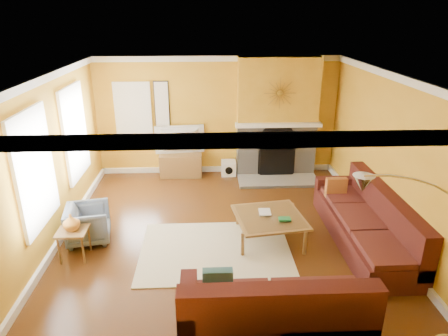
{
  "coord_description": "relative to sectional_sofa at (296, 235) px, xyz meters",
  "views": [
    {
      "loc": [
        -0.27,
        -5.97,
        3.59
      ],
      "look_at": [
        0.03,
        0.4,
        1.09
      ],
      "focal_mm": 32.0,
      "sensor_mm": 36.0,
      "label": 1
    }
  ],
  "objects": [
    {
      "name": "floor",
      "position": [
        -1.07,
        0.8,
        -0.46
      ],
      "size": [
        5.5,
        6.0,
        0.02
      ],
      "primitive_type": "cube",
      "color": "#5D3313",
      "rests_on": "ground"
    },
    {
      "name": "ceiling",
      "position": [
        -1.07,
        0.8,
        2.26
      ],
      "size": [
        5.5,
        6.0,
        0.02
      ],
      "primitive_type": "cube",
      "color": "white",
      "rests_on": "ground"
    },
    {
      "name": "wall_back",
      "position": [
        -1.07,
        3.81,
        0.9
      ],
      "size": [
        5.5,
        0.02,
        2.7
      ],
      "primitive_type": "cube",
      "color": "gold",
      "rests_on": "ground"
    },
    {
      "name": "wall_front",
      "position": [
        -1.07,
        -2.21,
        0.9
      ],
      "size": [
        5.5,
        0.02,
        2.7
      ],
      "primitive_type": "cube",
      "color": "gold",
      "rests_on": "ground"
    },
    {
      "name": "wall_left",
      "position": [
        -3.83,
        0.8,
        0.9
      ],
      "size": [
        0.02,
        6.0,
        2.7
      ],
      "primitive_type": "cube",
      "color": "gold",
      "rests_on": "ground"
    },
    {
      "name": "wall_right",
      "position": [
        1.69,
        0.8,
        0.9
      ],
      "size": [
        0.02,
        6.0,
        2.7
      ],
      "primitive_type": "cube",
      "color": "gold",
      "rests_on": "ground"
    },
    {
      "name": "baseboard",
      "position": [
        -1.07,
        0.8,
        -0.39
      ],
      "size": [
        5.5,
        6.0,
        0.12
      ],
      "primitive_type": null,
      "color": "white",
      "rests_on": "floor"
    },
    {
      "name": "crown_molding",
      "position": [
        -1.07,
        0.8,
        2.19
      ],
      "size": [
        5.5,
        6.0,
        0.12
      ],
      "primitive_type": null,
      "color": "white",
      "rests_on": "ceiling"
    },
    {
      "name": "window_left_near",
      "position": [
        -3.79,
        2.1,
        1.05
      ],
      "size": [
        0.06,
        1.22,
        1.72
      ],
      "primitive_type": "cube",
      "color": "white",
      "rests_on": "wall_left"
    },
    {
      "name": "window_left_far",
      "position": [
        -3.79,
        0.2,
        1.05
      ],
      "size": [
        0.06,
        1.22,
        1.72
      ],
      "primitive_type": "cube",
      "color": "white",
      "rests_on": "wall_left"
    },
    {
      "name": "window_back",
      "position": [
        -2.97,
        3.76,
        1.1
      ],
      "size": [
        0.82,
        0.06,
        1.22
      ],
      "primitive_type": "cube",
      "color": "white",
      "rests_on": "wall_back"
    },
    {
      "name": "wall_art",
      "position": [
        -2.32,
        3.77,
        1.15
      ],
      "size": [
        0.34,
        0.04,
        1.14
      ],
      "primitive_type": "cube",
      "color": "white",
      "rests_on": "wall_back"
    },
    {
      "name": "fireplace",
      "position": [
        0.28,
        3.6,
        0.9
      ],
      "size": [
        1.8,
        0.4,
        2.7
      ],
      "primitive_type": null,
      "color": "gray",
      "rests_on": "floor"
    },
    {
      "name": "mantel",
      "position": [
        0.28,
        3.36,
        0.8
      ],
      "size": [
        1.92,
        0.22,
        0.08
      ],
      "primitive_type": "cube",
      "color": "white",
      "rests_on": "fireplace"
    },
    {
      "name": "hearth",
      "position": [
        0.28,
        3.05,
        -0.42
      ],
      "size": [
        1.8,
        0.7,
        0.06
      ],
      "primitive_type": "cube",
      "color": "gray",
      "rests_on": "floor"
    },
    {
      "name": "sunburst",
      "position": [
        0.28,
        3.37,
        1.5
      ],
      "size": [
        0.7,
        0.04,
        0.7
      ],
      "primitive_type": null,
      "color": "olive",
      "rests_on": "fireplace"
    },
    {
      "name": "rug",
      "position": [
        -1.22,
        0.32,
        -0.44
      ],
      "size": [
        2.4,
        1.8,
        0.02
      ],
      "primitive_type": "cube",
      "color": "beige",
      "rests_on": "floor"
    },
    {
      "name": "sectional_sofa",
      "position": [
        0.0,
        0.0,
        0.0
      ],
      "size": [
        3.36,
        3.8,
        0.9
      ],
      "primitive_type": null,
      "color": "#481A17",
      "rests_on": "floor"
    },
    {
      "name": "coffee_table",
      "position": [
        -0.3,
        0.66,
        -0.23
      ],
      "size": [
        1.24,
        1.24,
        0.43
      ],
      "primitive_type": null,
      "rotation": [
        0.0,
        0.0,
        0.15
      ],
      "color": "white",
      "rests_on": "floor"
    },
    {
      "name": "media_console",
      "position": [
        -1.93,
        3.54,
        -0.18
      ],
      "size": [
        0.97,
        0.43,
        0.53
      ],
      "primitive_type": "cube",
      "color": "brown",
      "rests_on": "floor"
    },
    {
      "name": "tv",
      "position": [
        -1.93,
        3.54,
        0.41
      ],
      "size": [
        1.14,
        0.28,
        0.65
      ],
      "primitive_type": "imported",
      "rotation": [
        0.0,
        0.0,
        3.26
      ],
      "color": "black",
      "rests_on": "media_console"
    },
    {
      "name": "subwoofer",
      "position": [
        -0.82,
        3.55,
        -0.28
      ],
      "size": [
        0.33,
        0.33,
        0.33
      ],
      "primitive_type": "cube",
      "color": "white",
      "rests_on": "floor"
    },
    {
      "name": "armchair",
      "position": [
        -3.32,
        0.75,
        -0.14
      ],
      "size": [
        0.8,
        0.78,
        0.63
      ],
      "primitive_type": "imported",
      "rotation": [
        0.0,
        0.0,
        1.75
      ],
      "color": "slate",
      "rests_on": "floor"
    },
    {
      "name": "side_table",
      "position": [
        -3.4,
        0.25,
        -0.2
      ],
      "size": [
        0.45,
        0.45,
        0.49
      ],
      "primitive_type": null,
      "rotation": [
        0.0,
        0.0,
        0.0
      ],
      "color": "brown",
      "rests_on": "floor"
    },
    {
      "name": "vase",
      "position": [
        -3.4,
        0.25,
        0.17
      ],
      "size": [
        0.31,
        0.31,
        0.27
      ],
      "primitive_type": "imported",
      "rotation": [
        0.0,
        0.0,
        0.27
      ],
      "color": "orange",
      "rests_on": "side_table"
    },
    {
      "name": "book",
      "position": [
        -0.47,
        0.77,
        -0.01
      ],
      "size": [
        0.21,
        0.27,
        0.03
      ],
      "primitive_type": "imported",
      "rotation": [
        0.0,
        0.0,
        -0.04
      ],
      "color": "white",
      "rests_on": "coffee_table"
    },
    {
      "name": "arc_lamp",
      "position": [
        0.81,
        -1.83,
        0.63
      ],
      "size": [
        1.38,
        0.36,
        2.17
      ],
      "primitive_type": null,
      "color": "silver",
      "rests_on": "floor"
    }
  ]
}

